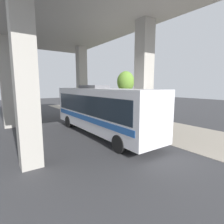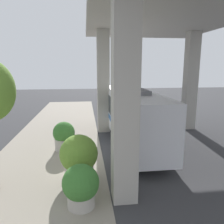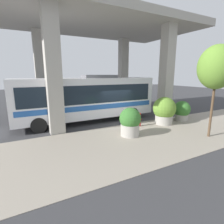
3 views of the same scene
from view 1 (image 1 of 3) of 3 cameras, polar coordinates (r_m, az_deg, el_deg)
The scene contains 9 objects.
ground_plane at distance 15.96m, azimuth -0.65°, elevation -4.47°, with size 80.00×80.00×0.00m, color #38383A.
sidewalk_strip at distance 17.79m, azimuth 7.34°, elevation -3.15°, with size 6.00×40.00×0.02m.
overpass at distance 14.13m, azimuth -15.34°, elevation 22.65°, with size 9.40×17.20×8.25m.
bus at distance 12.91m, azimuth -3.69°, elevation 1.30°, with size 2.62×10.70×3.64m.
fire_hydrant at distance 17.08m, azimuth 0.03°, elevation -1.86°, with size 0.42×0.20×1.01m.
planter_front at distance 20.53m, azimuth -5.93°, elevation 0.70°, with size 1.32×1.32×1.60m.
planter_middle at distance 18.83m, azimuth -2.63°, elevation 0.74°, with size 1.69×1.69×2.05m.
planter_back at distance 16.54m, azimuth 7.20°, elevation -0.98°, with size 1.31×1.31×1.75m.
street_tree_near at distance 20.97m, azimuth 4.49°, elevation 9.80°, with size 2.04×2.04×5.30m.
Camera 1 is at (8.82, 12.81, 3.60)m, focal length 28.00 mm.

